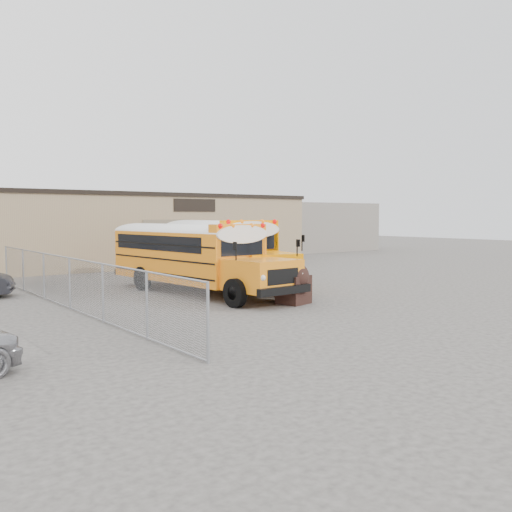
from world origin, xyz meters
TOP-DOWN VIEW (x-y plane):
  - ground at (0.00, 0.00)m, footprint 120.00×120.00m
  - warehouse at (-0.00, 19.99)m, footprint 30.20×10.20m
  - chainlink_fence at (-6.00, 3.00)m, footprint 0.07×18.07m
  - distant_building_right at (24.00, 24.00)m, footprint 10.00×8.00m
  - school_bus_left at (-1.02, 10.27)m, footprint 3.40×10.25m
  - school_bus_right at (3.29, 12.50)m, footprint 4.23×10.78m
  - tarp_bundle at (1.01, -0.59)m, footprint 1.26×1.18m

SIDE VIEW (x-z plane):
  - ground at x=0.00m, z-range 0.00..0.00m
  - tarp_bundle at x=1.01m, z-range 0.02..1.59m
  - chainlink_fence at x=-6.00m, z-range 0.00..1.80m
  - school_bus_left at x=-1.02m, z-range 0.23..3.18m
  - school_bus_right at x=3.29m, z-range 0.24..3.32m
  - distant_building_right at x=24.00m, z-range 0.00..4.40m
  - warehouse at x=0.00m, z-range 0.04..4.71m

